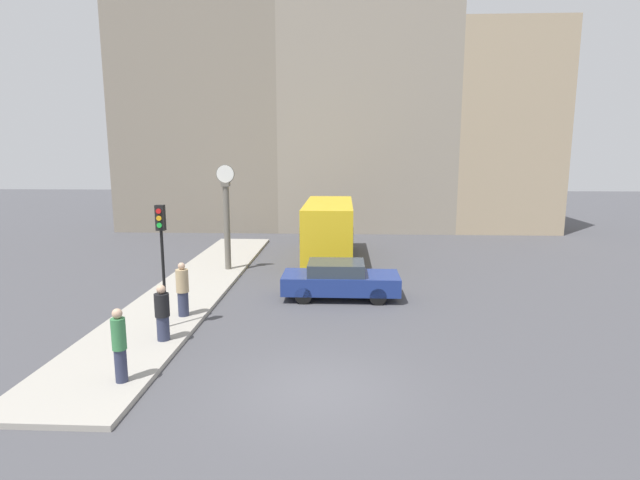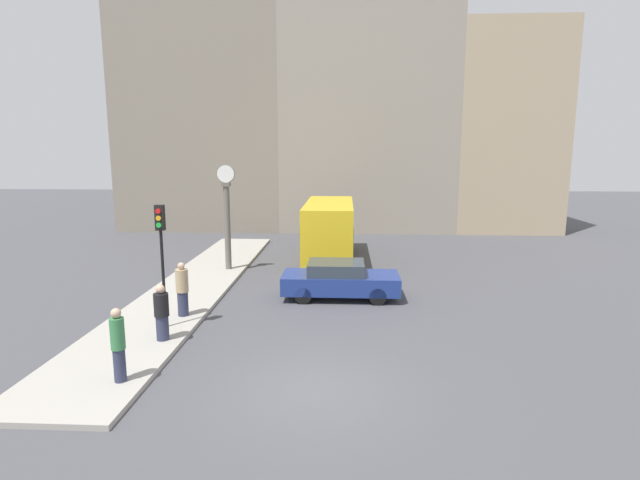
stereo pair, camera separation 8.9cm
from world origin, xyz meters
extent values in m
plane|color=#47474C|center=(0.00, 0.00, 0.00)|extent=(120.00, 120.00, 0.00)
cube|color=#A39E93|center=(-5.47, 8.63, 0.07)|extent=(3.00, 21.26, 0.14)
cube|color=gray|center=(-9.43, 24.67, 8.81)|extent=(11.31, 5.00, 17.61)
cube|color=gray|center=(2.13, 24.67, 8.93)|extent=(11.83, 5.00, 17.86)
cube|color=tan|center=(11.57, 24.67, 6.90)|extent=(7.04, 5.00, 13.80)
cube|color=navy|center=(0.51, 7.41, 0.60)|extent=(4.37, 1.81, 0.67)
cube|color=#2D3842|center=(0.34, 7.41, 1.17)|extent=(2.10, 1.63, 0.47)
cylinder|color=black|center=(1.87, 8.20, 0.31)|extent=(0.63, 0.22, 0.63)
cylinder|color=black|center=(1.87, 6.61, 0.31)|extent=(0.63, 0.22, 0.63)
cylinder|color=black|center=(-0.84, 8.20, 0.31)|extent=(0.63, 0.22, 0.63)
cylinder|color=black|center=(-0.84, 6.61, 0.31)|extent=(0.63, 0.22, 0.63)
cube|color=gold|center=(-0.15, 14.21, 1.65)|extent=(2.35, 7.20, 2.57)
cube|color=#1E232D|center=(-0.15, 14.21, 1.82)|extent=(2.37, 7.06, 0.76)
cylinder|color=black|center=(0.89, 16.44, 0.45)|extent=(0.28, 0.90, 0.90)
cylinder|color=black|center=(-1.18, 16.44, 0.45)|extent=(0.28, 0.90, 0.90)
cylinder|color=black|center=(0.89, 11.98, 0.45)|extent=(0.28, 0.90, 0.90)
cylinder|color=black|center=(-1.18, 11.98, 0.45)|extent=(0.28, 0.90, 0.90)
cylinder|color=black|center=(-4.84, 3.60, 1.65)|extent=(0.09, 0.09, 3.02)
cube|color=black|center=(-4.84, 3.60, 3.54)|extent=(0.26, 0.20, 0.76)
cylinder|color=red|center=(-4.84, 3.48, 3.75)|extent=(0.15, 0.04, 0.15)
cylinder|color=orange|center=(-4.84, 3.48, 3.54)|extent=(0.15, 0.04, 0.15)
cylinder|color=green|center=(-4.84, 3.48, 3.33)|extent=(0.15, 0.04, 0.15)
cylinder|color=#666056|center=(-4.69, 11.33, 2.04)|extent=(0.28, 0.28, 3.80)
cube|color=#666056|center=(-4.69, 11.33, 4.02)|extent=(0.36, 0.36, 0.17)
cylinder|color=#666056|center=(-4.69, 11.33, 4.48)|extent=(0.83, 0.04, 0.83)
cylinder|color=white|center=(-4.69, 11.33, 4.48)|extent=(0.77, 0.06, 0.77)
cylinder|color=#2D334C|center=(-4.64, 4.69, 0.54)|extent=(0.35, 0.35, 0.81)
cylinder|color=tan|center=(-4.64, 4.69, 1.32)|extent=(0.41, 0.41, 0.75)
sphere|color=tan|center=(-4.64, 4.69, 1.82)|extent=(0.23, 0.23, 0.23)
cylinder|color=#2D334C|center=(-4.59, -0.09, 0.54)|extent=(0.28, 0.28, 0.80)
cylinder|color=#387A47|center=(-4.59, -0.09, 1.31)|extent=(0.33, 0.33, 0.75)
sphere|color=tan|center=(-4.59, -0.09, 1.81)|extent=(0.24, 0.24, 0.24)
cylinder|color=#2D334C|center=(-4.54, 2.55, 0.49)|extent=(0.35, 0.35, 0.71)
cylinder|color=black|center=(-4.54, 2.55, 1.18)|extent=(0.42, 0.42, 0.66)
sphere|color=tan|center=(-4.54, 2.55, 1.64)|extent=(0.26, 0.26, 0.26)
camera|label=1|loc=(0.59, -10.83, 5.48)|focal=28.00mm
camera|label=2|loc=(0.68, -10.82, 5.48)|focal=28.00mm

